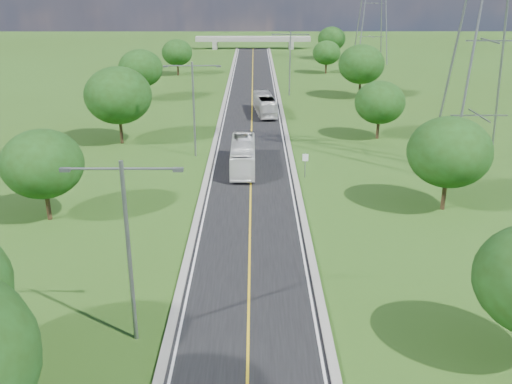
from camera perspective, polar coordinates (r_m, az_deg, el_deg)
ground at (r=76.01m, az=-0.42°, el=6.99°), size 260.00×260.00×0.00m
road at (r=81.84m, az=-0.41°, el=8.02°), size 8.00×150.00×0.06m
curb_left at (r=81.95m, az=-3.41°, el=8.06°), size 0.50×150.00×0.22m
curb_right at (r=81.92m, az=2.60°, el=8.07°), size 0.50×150.00×0.22m
speed_limit_sign at (r=54.60m, az=4.95°, el=3.05°), size 0.55×0.09×2.40m
overpass at (r=154.60m, az=-0.30°, el=15.00°), size 30.00×3.00×3.20m
streetlight_near_left at (r=29.27m, az=-12.72°, el=-4.51°), size 5.90×0.25×10.00m
streetlight_mid_left at (r=60.40m, az=-6.27°, el=9.01°), size 5.90×0.25×10.00m
streetlight_far_right at (r=92.78m, az=3.42°, el=13.22°), size 5.90×0.25×10.00m
power_tower_near at (r=58.14m, az=22.53°, el=15.19°), size 9.00×6.40×28.00m
tree_lb at (r=46.89m, az=-20.58°, el=2.66°), size 6.30×6.30×7.33m
tree_lc at (r=66.82m, az=-13.63°, el=9.37°), size 7.56×7.56×8.79m
tree_ld at (r=90.47m, az=-11.47°, el=12.03°), size 6.72×6.72×7.82m
tree_le at (r=113.63m, az=-7.90°, el=13.65°), size 5.88×5.88×6.84m
tree_rb at (r=48.36m, az=18.77°, el=3.80°), size 6.72×6.72×7.82m
tree_rc at (r=68.82m, az=12.28°, el=8.75°), size 5.88×5.88×6.84m
tree_rd at (r=92.24m, az=10.49°, el=12.45°), size 7.14×7.14×8.30m
tree_re at (r=115.55m, az=7.07°, el=13.65°), size 5.46×5.46×6.35m
tree_rf at (r=135.63m, az=7.57°, el=14.95°), size 6.30×6.30×7.33m
bus_outbound at (r=80.13m, az=0.90°, el=8.75°), size 3.28×9.90×2.71m
bus_inbound at (r=56.86m, az=-1.32°, el=3.69°), size 2.37×9.96×2.77m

